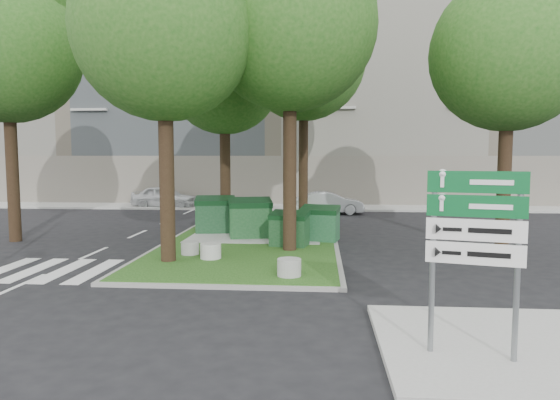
# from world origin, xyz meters

# --- Properties ---
(ground) EXTENTS (120.00, 120.00, 0.00)m
(ground) POSITION_xyz_m (0.00, 0.00, 0.00)
(ground) COLOR black
(ground) RESTS_ON ground
(median_island) EXTENTS (6.00, 16.00, 0.12)m
(median_island) POSITION_xyz_m (0.50, 8.00, 0.06)
(median_island) COLOR #164313
(median_island) RESTS_ON ground
(median_kerb) EXTENTS (6.30, 16.30, 0.10)m
(median_kerb) POSITION_xyz_m (0.50, 8.00, 0.05)
(median_kerb) COLOR gray
(median_kerb) RESTS_ON ground
(sidewalk_corner) EXTENTS (5.00, 4.00, 0.12)m
(sidewalk_corner) POSITION_xyz_m (6.50, -3.50, 0.06)
(sidewalk_corner) COLOR #999993
(sidewalk_corner) RESTS_ON ground
(building_sidewalk) EXTENTS (42.00, 3.00, 0.12)m
(building_sidewalk) POSITION_xyz_m (0.00, 18.50, 0.06)
(building_sidewalk) COLOR #999993
(building_sidewalk) RESTS_ON ground
(zebra_crossing) EXTENTS (5.00, 3.00, 0.01)m
(zebra_crossing) POSITION_xyz_m (-3.75, 1.50, 0.01)
(zebra_crossing) COLOR silver
(zebra_crossing) RESTS_ON ground
(apartment_building) EXTENTS (41.00, 12.00, 16.00)m
(apartment_building) POSITION_xyz_m (0.00, 26.00, 8.00)
(apartment_building) COLOR tan
(apartment_building) RESTS_ON ground
(tree_median_near_left) EXTENTS (5.20, 5.20, 10.53)m
(tree_median_near_left) POSITION_xyz_m (-1.41, 2.56, 7.32)
(tree_median_near_left) COLOR black
(tree_median_near_left) RESTS_ON ground
(tree_median_near_right) EXTENTS (5.60, 5.60, 11.46)m
(tree_median_near_right) POSITION_xyz_m (2.09, 4.56, 7.99)
(tree_median_near_right) COLOR black
(tree_median_near_right) RESTS_ON ground
(tree_median_mid) EXTENTS (4.80, 4.80, 9.99)m
(tree_median_mid) POSITION_xyz_m (-0.91, 9.06, 6.98)
(tree_median_mid) COLOR black
(tree_median_mid) RESTS_ON ground
(tree_median_far) EXTENTS (5.80, 5.80, 11.93)m
(tree_median_far) POSITION_xyz_m (2.29, 12.06, 8.32)
(tree_median_far) COLOR black
(tree_median_far) RESTS_ON ground
(tree_street_left) EXTENTS (5.40, 5.40, 11.00)m
(tree_street_left) POSITION_xyz_m (-8.41, 6.06, 7.65)
(tree_street_left) COLOR black
(tree_street_left) RESTS_ON ground
(tree_street_right) EXTENTS (5.00, 5.00, 10.06)m
(tree_street_right) POSITION_xyz_m (9.09, 5.06, 6.98)
(tree_street_right) COLOR black
(tree_street_right) RESTS_ON ground
(dumpster_a) EXTENTS (1.73, 1.34, 1.47)m
(dumpster_a) POSITION_xyz_m (-1.26, 8.08, 0.83)
(dumpster_a) COLOR #0F3819
(dumpster_a) RESTS_ON median_island
(dumpster_b) EXTENTS (1.83, 1.47, 1.51)m
(dumpster_b) POSITION_xyz_m (0.34, 6.93, 0.84)
(dumpster_b) COLOR #12401A
(dumpster_b) RESTS_ON median_island
(dumpster_c) EXTENTS (1.45, 1.15, 1.20)m
(dumpster_c) POSITION_xyz_m (1.94, 5.28, 0.70)
(dumpster_c) COLOR #103616
(dumpster_c) RESTS_ON median_island
(dumpster_d) EXTENTS (1.56, 1.24, 1.29)m
(dumpster_d) POSITION_xyz_m (3.00, 6.46, 0.74)
(dumpster_d) COLOR #164925
(dumpster_d) RESTS_ON median_island
(bollard_left) EXTENTS (0.57, 0.57, 0.40)m
(bollard_left) POSITION_xyz_m (-1.10, 3.49, 0.32)
(bollard_left) COLOR #979893
(bollard_left) RESTS_ON median_island
(bollard_right) EXTENTS (0.63, 0.63, 0.45)m
(bollard_right) POSITION_xyz_m (2.20, 0.91, 0.34)
(bollard_right) COLOR #979792
(bollard_right) RESTS_ON median_island
(bollard_mid) EXTENTS (0.64, 0.64, 0.45)m
(bollard_mid) POSITION_xyz_m (-0.31, 2.92, 0.35)
(bollard_mid) COLOR #ADADA8
(bollard_mid) RESTS_ON median_island
(litter_bin) EXTENTS (0.37, 0.37, 0.65)m
(litter_bin) POSITION_xyz_m (3.20, 10.15, 0.44)
(litter_bin) COLOR yellow
(litter_bin) RESTS_ON median_island
(directional_sign) EXTENTS (1.41, 0.41, 2.90)m
(directional_sign) POSITION_xyz_m (5.37, -4.04, 2.04)
(directional_sign) COLOR slate
(directional_sign) RESTS_ON sidewalk_corner
(car_white) EXTENTS (4.18, 2.06, 1.37)m
(car_white) POSITION_xyz_m (-6.52, 18.06, 0.69)
(car_white) COLOR silver
(car_white) RESTS_ON ground
(car_silver) EXTENTS (3.86, 1.67, 1.24)m
(car_silver) POSITION_xyz_m (3.50, 15.65, 0.62)
(car_silver) COLOR #979A9E
(car_silver) RESTS_ON ground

